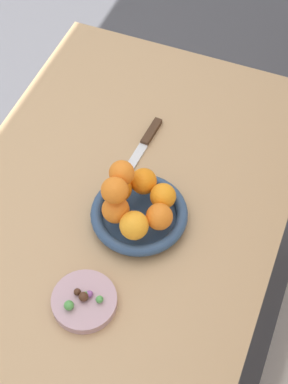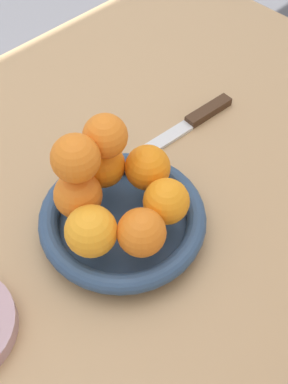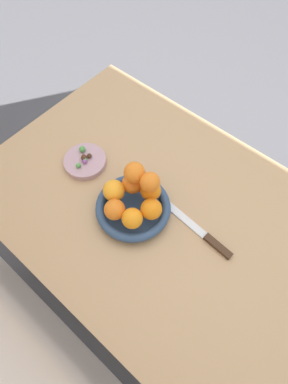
{
  "view_description": "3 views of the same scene",
  "coord_description": "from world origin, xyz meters",
  "px_view_note": "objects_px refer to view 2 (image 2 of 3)",
  "views": [
    {
      "loc": [
        0.71,
        0.34,
        1.88
      ],
      "look_at": [
        0.02,
        0.07,
        0.83
      ],
      "focal_mm": 55.0,
      "sensor_mm": 36.0,
      "label": 1
    },
    {
      "loc": [
        0.27,
        0.34,
        1.29
      ],
      "look_at": [
        0.02,
        0.09,
        0.83
      ],
      "focal_mm": 45.0,
      "sensor_mm": 36.0,
      "label": 2
    },
    {
      "loc": [
        -0.24,
        0.34,
        1.55
      ],
      "look_at": [
        0.03,
        0.02,
        0.82
      ],
      "focal_mm": 28.0,
      "sensor_mm": 36.0,
      "label": 3
    }
  ],
  "objects_px": {
    "orange_0": "(78,195)",
    "orange_7": "(76,158)",
    "fruit_bowl": "(123,220)",
    "orange_4": "(148,168)",
    "orange_3": "(167,200)",
    "orange_1": "(91,231)",
    "knife": "(181,129)",
    "orange_2": "(141,232)",
    "dining_table": "(115,223)",
    "orange_5": "(103,165)",
    "orange_6": "(105,136)"
  },
  "relations": [
    {
      "from": "orange_4",
      "to": "orange_7",
      "type": "bearing_deg",
      "value": -19.65
    },
    {
      "from": "orange_4",
      "to": "orange_6",
      "type": "distance_m",
      "value": 0.08
    },
    {
      "from": "orange_0",
      "to": "orange_7",
      "type": "distance_m",
      "value": 0.06
    },
    {
      "from": "orange_3",
      "to": "orange_4",
      "type": "xyz_separation_m",
      "value": [
        -0.02,
        -0.05,
        0.0
      ]
    },
    {
      "from": "fruit_bowl",
      "to": "orange_6",
      "type": "height_order",
      "value": "orange_6"
    },
    {
      "from": "orange_6",
      "to": "orange_7",
      "type": "bearing_deg",
      "value": 5.94
    },
    {
      "from": "orange_2",
      "to": "knife",
      "type": "xyz_separation_m",
      "value": [
        -0.21,
        -0.13,
        -0.06
      ]
    },
    {
      "from": "fruit_bowl",
      "to": "knife",
      "type": "distance_m",
      "value": 0.21
    },
    {
      "from": "dining_table",
      "to": "knife",
      "type": "xyz_separation_m",
      "value": [
        -0.16,
        -0.01,
        0.09
      ]
    },
    {
      "from": "fruit_bowl",
      "to": "orange_2",
      "type": "height_order",
      "value": "orange_2"
    },
    {
      "from": "orange_2",
      "to": "orange_7",
      "type": "bearing_deg",
      "value": -83.46
    },
    {
      "from": "orange_7",
      "to": "orange_0",
      "type": "bearing_deg",
      "value": 21.07
    },
    {
      "from": "dining_table",
      "to": "orange_1",
      "type": "distance_m",
      "value": 0.2
    },
    {
      "from": "orange_1",
      "to": "knife",
      "type": "distance_m",
      "value": 0.28
    },
    {
      "from": "orange_7",
      "to": "orange_5",
      "type": "bearing_deg",
      "value": -164.4
    },
    {
      "from": "orange_3",
      "to": "orange_7",
      "type": "height_order",
      "value": "orange_7"
    },
    {
      "from": "knife",
      "to": "orange_3",
      "type": "bearing_deg",
      "value": 36.65
    },
    {
      "from": "orange_0",
      "to": "orange_2",
      "type": "distance_m",
      "value": 0.1
    },
    {
      "from": "orange_2",
      "to": "knife",
      "type": "bearing_deg",
      "value": -148.95
    },
    {
      "from": "fruit_bowl",
      "to": "orange_7",
      "type": "height_order",
      "value": "orange_7"
    },
    {
      "from": "orange_5",
      "to": "knife",
      "type": "height_order",
      "value": "orange_5"
    },
    {
      "from": "fruit_bowl",
      "to": "orange_6",
      "type": "xyz_separation_m",
      "value": [
        -0.02,
        -0.05,
        0.11
      ]
    },
    {
      "from": "dining_table",
      "to": "fruit_bowl",
      "type": "distance_m",
      "value": 0.13
    },
    {
      "from": "orange_5",
      "to": "orange_3",
      "type": "bearing_deg",
      "value": 101.16
    },
    {
      "from": "orange_1",
      "to": "knife",
      "type": "relative_size",
      "value": 0.24
    },
    {
      "from": "orange_2",
      "to": "knife",
      "type": "distance_m",
      "value": 0.26
    },
    {
      "from": "orange_1",
      "to": "orange_6",
      "type": "relative_size",
      "value": 1.14
    },
    {
      "from": "fruit_bowl",
      "to": "orange_0",
      "type": "relative_size",
      "value": 3.58
    },
    {
      "from": "orange_3",
      "to": "orange_6",
      "type": "xyz_separation_m",
      "value": [
        0.02,
        -0.09,
        0.06
      ]
    },
    {
      "from": "orange_4",
      "to": "orange_3",
      "type": "bearing_deg",
      "value": 70.2
    },
    {
      "from": "orange_7",
      "to": "orange_6",
      "type": "bearing_deg",
      "value": -174.06
    },
    {
      "from": "orange_5",
      "to": "orange_7",
      "type": "xyz_separation_m",
      "value": [
        0.05,
        0.01,
        0.06
      ]
    },
    {
      "from": "orange_0",
      "to": "orange_6",
      "type": "xyz_separation_m",
      "value": [
        -0.06,
        -0.01,
        0.06
      ]
    },
    {
      "from": "orange_2",
      "to": "fruit_bowl",
      "type": "bearing_deg",
      "value": -108.23
    },
    {
      "from": "orange_4",
      "to": "orange_6",
      "type": "relative_size",
      "value": 1.08
    },
    {
      "from": "fruit_bowl",
      "to": "orange_2",
      "type": "relative_size",
      "value": 3.7
    },
    {
      "from": "fruit_bowl",
      "to": "orange_7",
      "type": "relative_size",
      "value": 3.72
    },
    {
      "from": "dining_table",
      "to": "orange_6",
      "type": "xyz_separation_m",
      "value": [
        0.02,
        0.01,
        0.22
      ]
    },
    {
      "from": "orange_3",
      "to": "fruit_bowl",
      "type": "bearing_deg",
      "value": -48.23
    },
    {
      "from": "orange_3",
      "to": "orange_4",
      "type": "height_order",
      "value": "orange_4"
    },
    {
      "from": "orange_3",
      "to": "orange_1",
      "type": "bearing_deg",
      "value": -17.17
    },
    {
      "from": "dining_table",
      "to": "knife",
      "type": "relative_size",
      "value": 4.22
    },
    {
      "from": "fruit_bowl",
      "to": "orange_2",
      "type": "bearing_deg",
      "value": 71.77
    },
    {
      "from": "orange_5",
      "to": "fruit_bowl",
      "type": "bearing_deg",
      "value": 71.77
    },
    {
      "from": "orange_0",
      "to": "orange_1",
      "type": "height_order",
      "value": "orange_1"
    },
    {
      "from": "dining_table",
      "to": "orange_0",
      "type": "distance_m",
      "value": 0.18
    },
    {
      "from": "orange_1",
      "to": "orange_5",
      "type": "bearing_deg",
      "value": -138.69
    },
    {
      "from": "fruit_bowl",
      "to": "orange_4",
      "type": "height_order",
      "value": "orange_4"
    },
    {
      "from": "dining_table",
      "to": "knife",
      "type": "height_order",
      "value": "knife"
    },
    {
      "from": "dining_table",
      "to": "fruit_bowl",
      "type": "bearing_deg",
      "value": 59.91
    }
  ]
}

